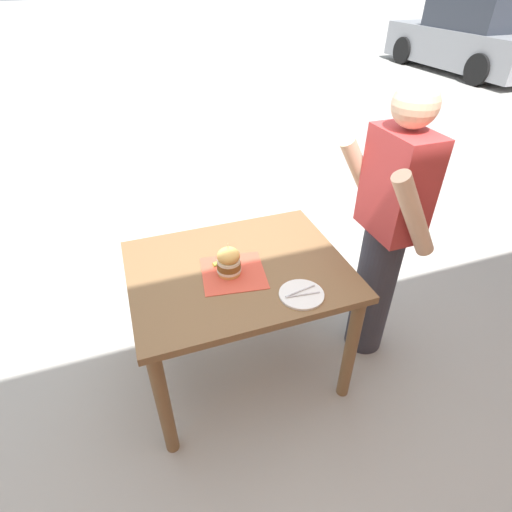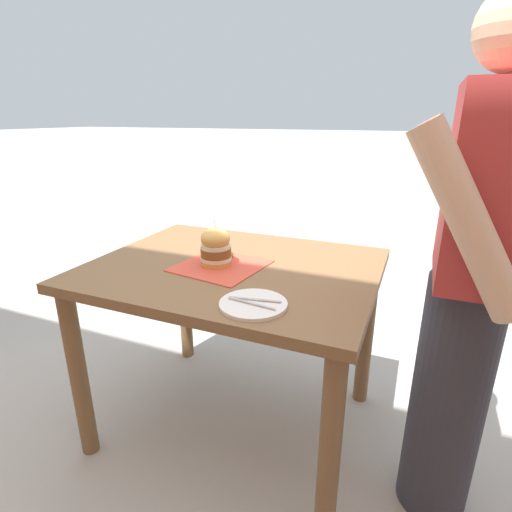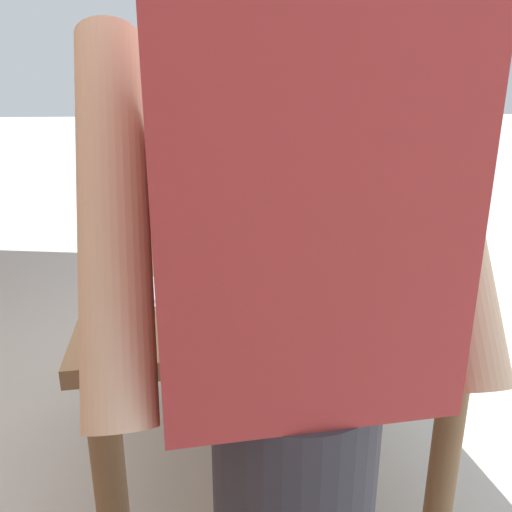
{
  "view_description": "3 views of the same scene",
  "coord_description": "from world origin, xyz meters",
  "px_view_note": "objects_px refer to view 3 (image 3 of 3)",
  "views": [
    {
      "loc": [
        1.61,
        -0.47,
        2.09
      ],
      "look_at": [
        0.0,
        0.1,
        0.85
      ],
      "focal_mm": 28.0,
      "sensor_mm": 36.0,
      "label": 1
    },
    {
      "loc": [
        1.37,
        0.67,
        1.37
      ],
      "look_at": [
        0.0,
        0.1,
        0.85
      ],
      "focal_mm": 28.0,
      "sensor_mm": 36.0,
      "label": 2
    },
    {
      "loc": [
        0.25,
        1.43,
        1.27
      ],
      "look_at": [
        0.0,
        0.1,
        0.85
      ],
      "focal_mm": 35.0,
      "sensor_mm": 36.0,
      "label": 3
    }
  ],
  "objects_px": {
    "side_plate_with_forks": "(142,293)",
    "diner_across_table": "(295,390)",
    "patio_table": "(250,300)",
    "pickle_spear": "(263,249)",
    "sandwich": "(235,233)"
  },
  "relations": [
    {
      "from": "patio_table",
      "to": "diner_across_table",
      "type": "height_order",
      "value": "diner_across_table"
    },
    {
      "from": "diner_across_table",
      "to": "pickle_spear",
      "type": "bearing_deg",
      "value": -98.43
    },
    {
      "from": "patio_table",
      "to": "diner_across_table",
      "type": "xyz_separation_m",
      "value": [
        0.08,
        0.84,
        0.21
      ]
    },
    {
      "from": "side_plate_with_forks",
      "to": "diner_across_table",
      "type": "relative_size",
      "value": 0.13
    },
    {
      "from": "pickle_spear",
      "to": "side_plate_with_forks",
      "type": "distance_m",
      "value": 0.48
    },
    {
      "from": "side_plate_with_forks",
      "to": "diner_across_table",
      "type": "distance_m",
      "value": 0.67
    },
    {
      "from": "sandwich",
      "to": "diner_across_table",
      "type": "distance_m",
      "value": 0.9
    },
    {
      "from": "patio_table",
      "to": "side_plate_with_forks",
      "type": "bearing_deg",
      "value": 35.12
    },
    {
      "from": "side_plate_with_forks",
      "to": "patio_table",
      "type": "bearing_deg",
      "value": -144.88
    },
    {
      "from": "sandwich",
      "to": "diner_across_table",
      "type": "height_order",
      "value": "diner_across_table"
    },
    {
      "from": "patio_table",
      "to": "pickle_spear",
      "type": "height_order",
      "value": "pickle_spear"
    },
    {
      "from": "side_plate_with_forks",
      "to": "diner_across_table",
      "type": "xyz_separation_m",
      "value": [
        -0.23,
        0.62,
        0.08
      ]
    },
    {
      "from": "sandwich",
      "to": "diner_across_table",
      "type": "xyz_separation_m",
      "value": [
        0.05,
        0.9,
        0.01
      ]
    },
    {
      "from": "sandwich",
      "to": "side_plate_with_forks",
      "type": "bearing_deg",
      "value": 45.18
    },
    {
      "from": "patio_table",
      "to": "sandwich",
      "type": "relative_size",
      "value": 6.14
    }
  ]
}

